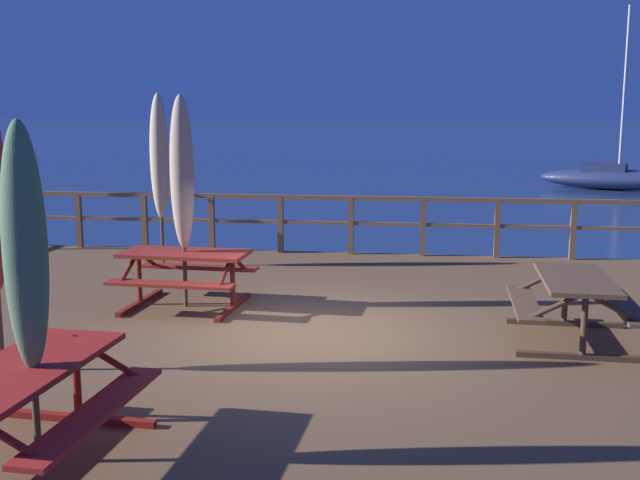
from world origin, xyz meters
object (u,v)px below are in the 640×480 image
(picnic_table_mid_right, at_px, (575,295))
(patio_umbrella_tall_mid_right, at_px, (25,250))
(picnic_table_mid_centre, at_px, (185,267))
(sailboat_distant, at_px, (611,178))
(patio_umbrella_short_mid, at_px, (159,157))
(patio_umbrella_tall_back_left, at_px, (182,174))
(picnic_table_back_left, at_px, (25,392))

(picnic_table_mid_right, distance_m, patio_umbrella_tall_mid_right, 6.04)
(picnic_table_mid_centre, bearing_deg, patio_umbrella_tall_mid_right, -86.26)
(picnic_table_mid_right, xyz_separation_m, sailboat_distant, (6.36, 25.40, -0.78))
(patio_umbrella_short_mid, bearing_deg, picnic_table_mid_centre, -64.81)
(sailboat_distant, bearing_deg, patio_umbrella_short_mid, -119.85)
(picnic_table_mid_right, height_order, patio_umbrella_tall_back_left, patio_umbrella_tall_back_left)
(picnic_table_mid_centre, height_order, picnic_table_back_left, same)
(picnic_table_back_left, distance_m, sailboat_distant, 31.16)
(picnic_table_mid_right, distance_m, sailboat_distant, 26.19)
(picnic_table_mid_centre, distance_m, patio_umbrella_tall_back_left, 1.27)
(patio_umbrella_short_mid, bearing_deg, picnic_table_mid_right, -30.00)
(picnic_table_mid_right, xyz_separation_m, patio_umbrella_tall_back_left, (-4.94, 0.96, 1.27))
(picnic_table_back_left, xyz_separation_m, patio_umbrella_short_mid, (-1.46, 7.28, 1.31))
(patio_umbrella_short_mid, height_order, sailboat_distant, sailboat_distant)
(picnic_table_mid_right, relative_size, patio_umbrella_tall_mid_right, 0.67)
(patio_umbrella_tall_back_left, bearing_deg, picnic_table_mid_right, -10.97)
(patio_umbrella_tall_mid_right, bearing_deg, picnic_table_mid_right, 38.76)
(picnic_table_back_left, distance_m, patio_umbrella_short_mid, 7.54)
(picnic_table_mid_right, relative_size, patio_umbrella_tall_back_left, 0.61)
(picnic_table_mid_right, relative_size, patio_umbrella_short_mid, 0.59)
(patio_umbrella_short_mid, relative_size, sailboat_distant, 0.38)
(patio_umbrella_tall_back_left, relative_size, patio_umbrella_short_mid, 0.97)
(patio_umbrella_short_mid, bearing_deg, patio_umbrella_tall_mid_right, -78.04)
(patio_umbrella_tall_back_left, height_order, patio_umbrella_short_mid, patio_umbrella_short_mid)
(picnic_table_mid_centre, height_order, sailboat_distant, sailboat_distant)
(sailboat_distant, bearing_deg, patio_umbrella_tall_back_left, -114.82)
(picnic_table_mid_centre, xyz_separation_m, sailboat_distant, (11.29, 24.47, -0.78))
(picnic_table_mid_right, bearing_deg, patio_umbrella_tall_mid_right, -141.24)
(picnic_table_back_left, relative_size, patio_umbrella_tall_back_left, 0.69)
(picnic_table_mid_right, relative_size, sailboat_distant, 0.22)
(picnic_table_back_left, bearing_deg, sailboat_distant, 69.19)
(patio_umbrella_tall_back_left, relative_size, sailboat_distant, 0.37)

